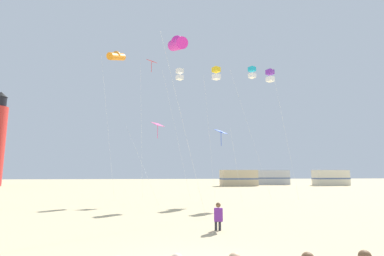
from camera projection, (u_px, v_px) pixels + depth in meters
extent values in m
cube|color=#722D99|center=(218.00, 215.00, 11.68)|extent=(0.36, 0.26, 0.52)
sphere|color=brown|center=(218.00, 205.00, 11.74)|extent=(0.20, 0.20, 0.20)
cylinder|color=#2D2D38|center=(220.00, 220.00, 11.82)|extent=(0.17, 0.37, 0.13)
cylinder|color=#2D2D38|center=(220.00, 225.00, 11.95)|extent=(0.11, 0.11, 0.42)
cylinder|color=#2D2D38|center=(216.00, 220.00, 11.83)|extent=(0.17, 0.37, 0.13)
cylinder|color=#2D2D38|center=(216.00, 225.00, 11.95)|extent=(0.11, 0.11, 0.42)
cylinder|color=silver|center=(141.00, 126.00, 28.78)|extent=(0.69, 1.72, 13.90)
cube|color=red|center=(152.00, 61.00, 30.26)|extent=(1.22, 1.22, 0.40)
cylinder|color=red|center=(151.00, 67.00, 30.17)|extent=(0.04, 0.04, 1.10)
cylinder|color=silver|center=(209.00, 134.00, 25.54)|extent=(0.69, 1.55, 11.47)
cube|color=yellow|center=(216.00, 70.00, 26.88)|extent=(0.82, 0.82, 0.44)
cube|color=white|center=(216.00, 77.00, 26.77)|extent=(0.82, 0.82, 0.44)
cylinder|color=silver|center=(176.00, 132.00, 27.48)|extent=(2.73, 0.84, 12.38)
cube|color=white|center=(180.00, 71.00, 29.86)|extent=(0.82, 0.82, 0.44)
cube|color=white|center=(180.00, 77.00, 29.75)|extent=(0.82, 0.82, 0.44)
cylinder|color=silver|center=(141.00, 162.00, 22.58)|extent=(2.95, 2.49, 6.43)
cube|color=#E54C8C|center=(158.00, 124.00, 24.64)|extent=(1.22, 1.22, 0.40)
cylinder|color=#E54C8C|center=(158.00, 132.00, 24.55)|extent=(0.04, 0.04, 1.10)
cylinder|color=silver|center=(250.00, 130.00, 27.11)|extent=(3.06, 1.87, 12.52)
cube|color=#1EB2D1|center=(252.00, 69.00, 29.71)|extent=(0.82, 0.82, 0.44)
cube|color=white|center=(252.00, 76.00, 29.60)|extent=(0.82, 0.82, 0.44)
cylinder|color=silver|center=(286.00, 134.00, 25.26)|extent=(2.48, 1.39, 11.40)
cube|color=purple|center=(270.00, 72.00, 27.32)|extent=(0.82, 0.82, 0.44)
cube|color=white|center=(270.00, 79.00, 27.21)|extent=(0.82, 0.82, 0.44)
cylinder|color=silver|center=(236.00, 166.00, 23.10)|extent=(1.44, 2.15, 5.74)
cube|color=blue|center=(221.00, 132.00, 24.12)|extent=(1.22, 1.22, 0.40)
cylinder|color=blue|center=(221.00, 139.00, 24.02)|extent=(0.04, 0.04, 1.10)
cylinder|color=silver|center=(107.00, 124.00, 25.60)|extent=(1.87, 0.79, 13.30)
cylinder|color=orange|center=(116.00, 57.00, 27.57)|extent=(1.61, 2.57, 1.48)
sphere|color=orange|center=(116.00, 55.00, 27.59)|extent=(0.76, 0.76, 0.76)
cylinder|color=silver|center=(183.00, 122.00, 15.56)|extent=(2.57, 0.52, 10.07)
cylinder|color=#D826A5|center=(177.00, 44.00, 17.55)|extent=(1.17, 2.58, 1.48)
sphere|color=#D826A5|center=(177.00, 42.00, 17.58)|extent=(0.76, 0.76, 0.76)
cylinder|color=black|center=(0.00, 102.00, 51.98)|extent=(2.00, 2.00, 1.80)
cone|color=black|center=(1.00, 94.00, 52.20)|extent=(2.20, 2.20, 1.00)
cube|color=#C6B28C|center=(239.00, 178.00, 51.12)|extent=(6.54, 2.71, 2.80)
cube|color=#4C608C|center=(239.00, 179.00, 51.10)|extent=(6.58, 2.76, 0.24)
cube|color=#B7BABF|center=(272.00, 177.00, 57.02)|extent=(6.54, 2.73, 2.80)
cube|color=#4C608C|center=(272.00, 178.00, 57.00)|extent=(6.58, 2.77, 0.24)
cube|color=beige|center=(331.00, 178.00, 53.61)|extent=(6.55, 2.74, 2.80)
cube|color=#4C608C|center=(331.00, 178.00, 53.59)|extent=(6.59, 2.79, 0.24)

